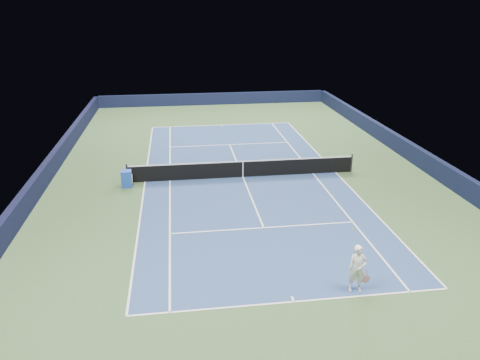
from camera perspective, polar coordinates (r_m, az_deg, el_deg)
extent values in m
plane|color=#35512C|center=(26.59, 0.35, 0.37)|extent=(40.00, 40.00, 0.00)
cube|color=#111533|center=(45.45, -3.30, 9.85)|extent=(22.00, 0.35, 1.10)
cube|color=#101632|center=(29.87, 21.39, 2.35)|extent=(0.35, 40.00, 1.10)
cube|color=black|center=(27.14, -22.89, 0.30)|extent=(0.35, 40.00, 1.10)
cube|color=navy|center=(26.59, 0.35, 0.37)|extent=(10.97, 23.77, 0.01)
cube|color=white|center=(37.86, -2.25, 6.72)|extent=(10.97, 0.08, 0.00)
cube|color=white|center=(16.24, 6.59, -14.53)|extent=(10.97, 0.08, 0.00)
cube|color=white|center=(27.87, 11.58, 0.93)|extent=(0.08, 23.77, 0.00)
cube|color=white|center=(26.42, -11.51, -0.21)|extent=(0.08, 23.77, 0.00)
cube|color=white|center=(27.45, 8.88, 0.80)|extent=(0.08, 23.77, 0.00)
cube|color=white|center=(26.35, -8.54, -0.06)|extent=(0.08, 23.77, 0.00)
cube|color=white|center=(32.60, -1.27, 4.34)|extent=(8.23, 0.08, 0.00)
cube|color=white|center=(20.81, 2.90, -5.82)|extent=(8.23, 0.08, 0.00)
cube|color=white|center=(26.59, 0.35, 0.38)|extent=(0.08, 12.80, 0.00)
cube|color=white|center=(37.71, -2.23, 6.66)|extent=(0.08, 0.30, 0.00)
cube|color=white|center=(16.35, 6.46, -14.23)|extent=(0.08, 0.30, 0.00)
cylinder|color=black|center=(26.31, -13.57, 0.76)|extent=(0.10, 0.10, 1.07)
cylinder|color=black|center=(28.01, 13.43, 2.02)|extent=(0.10, 0.10, 1.07)
cube|color=black|center=(26.44, 0.35, 1.29)|extent=(12.80, 0.03, 0.91)
cube|color=white|center=(26.27, 0.36, 2.29)|extent=(12.80, 0.04, 0.06)
cube|color=white|center=(26.44, 0.35, 1.29)|extent=(0.05, 0.04, 0.91)
cube|color=#1D46B0|center=(25.80, -13.66, 0.15)|extent=(0.59, 0.54, 0.91)
cube|color=silver|center=(25.77, -13.02, 0.17)|extent=(0.04, 0.40, 0.40)
imported|color=white|center=(16.71, 14.12, -10.44)|extent=(0.67, 0.48, 1.73)
cylinder|color=pink|center=(16.87, 15.16, -10.89)|extent=(0.03, 0.03, 0.29)
cylinder|color=black|center=(17.00, 15.08, -11.57)|extent=(0.29, 0.02, 0.29)
cylinder|color=pink|center=(17.00, 15.08, -11.57)|extent=(0.31, 0.03, 0.31)
sphere|color=gold|center=(17.07, 13.51, -5.86)|extent=(0.07, 0.07, 0.07)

